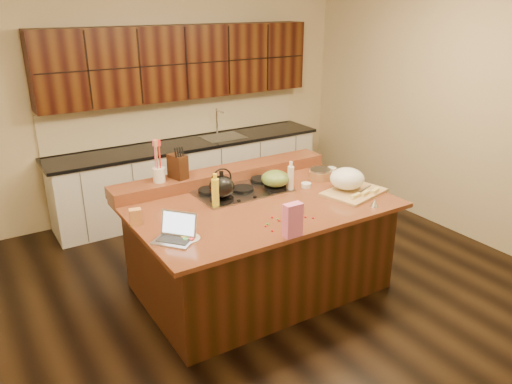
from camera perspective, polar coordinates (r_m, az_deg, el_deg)
room at (r=4.54m, az=0.34°, el=3.92°), size 5.52×5.02×2.72m
island at (r=4.88m, az=0.31°, el=-6.05°), size 2.40×1.60×0.92m
back_ledge at (r=5.23m, az=-3.78°, el=1.98°), size 2.40×0.30×0.12m
cooktop at (r=4.92m, az=-1.54°, el=0.20°), size 0.92×0.52×0.05m
back_counter at (r=6.67m, az=-7.79°, el=6.12°), size 3.70×0.66×2.40m
kettle at (r=4.63m, az=-3.94°, el=0.58°), size 0.24×0.24×0.22m
green_bowl at (r=4.93m, az=2.22°, el=1.56°), size 0.31×0.31×0.15m
laptop at (r=4.00m, az=-9.12°, el=-4.62°), size 0.38×0.39×0.21m
oil_bottle at (r=4.54m, az=-4.66°, el=-0.12°), size 0.08×0.08×0.27m
vinegar_bottle at (r=4.93m, az=3.98°, el=1.55°), size 0.08×0.08×0.25m
wooden_tray at (r=4.97m, az=10.56°, el=1.16°), size 0.67×0.55×0.24m
ramekin_a at (r=5.06m, az=5.75°, el=0.78°), size 0.13×0.13×0.04m
ramekin_b at (r=5.41m, az=10.15°, el=1.91°), size 0.13×0.13×0.04m
ramekin_c at (r=5.56m, az=8.65°, el=2.56°), size 0.10×0.10×0.04m
strainer_bowl at (r=5.31m, az=7.36°, el=1.96°), size 0.32×0.32×0.09m
kitchen_timer at (r=4.69m, az=13.39°, el=-1.22°), size 0.09×0.09×0.07m
pink_bag at (r=3.97m, az=4.22°, el=-3.23°), size 0.15×0.08×0.28m
candy_plate at (r=4.01m, az=-7.68°, el=-5.28°), size 0.20×0.20×0.01m
package_box at (r=4.32m, az=-13.60°, el=-2.76°), size 0.11×0.09×0.14m
utensil_crock at (r=4.92m, az=-11.03°, el=1.95°), size 0.15×0.15×0.14m
knife_block at (r=4.97m, az=-8.93°, el=2.90°), size 0.17×0.22×0.24m
gumdrop_0 at (r=4.35m, az=6.57°, el=-2.96°), size 0.02×0.02×0.02m
gumdrop_1 at (r=4.46m, az=4.35°, el=-2.26°), size 0.02×0.02×0.02m
gumdrop_2 at (r=4.17m, az=1.13°, el=-3.91°), size 0.02×0.02×0.02m
gumdrop_3 at (r=4.26m, az=4.96°, el=-3.44°), size 0.02×0.02×0.02m
gumdrop_4 at (r=4.28m, az=2.67°, el=-3.27°), size 0.02×0.02×0.02m
gumdrop_5 at (r=4.44m, az=4.58°, el=-2.34°), size 0.02×0.02×0.02m
gumdrop_6 at (r=4.40m, az=3.88°, el=-2.56°), size 0.02×0.02×0.02m
gumdrop_7 at (r=4.30m, az=2.51°, el=-3.12°), size 0.02×0.02×0.02m
gumdrop_8 at (r=4.09m, az=1.89°, el=-4.45°), size 0.02×0.02×0.02m
gumdrop_9 at (r=4.26m, az=5.03°, el=-3.45°), size 0.02×0.02×0.02m
gumdrop_10 at (r=4.36m, az=5.68°, el=-2.84°), size 0.02×0.02×0.02m
gumdrop_11 at (r=4.21m, az=1.32°, el=-3.70°), size 0.02×0.02×0.02m
gumdrop_12 at (r=4.45m, az=4.38°, el=-2.29°), size 0.02×0.02×0.02m
gumdrop_13 at (r=4.40m, az=3.54°, el=-2.55°), size 0.02×0.02×0.02m
gumdrop_14 at (r=4.34m, az=1.89°, el=-2.89°), size 0.02×0.02×0.02m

